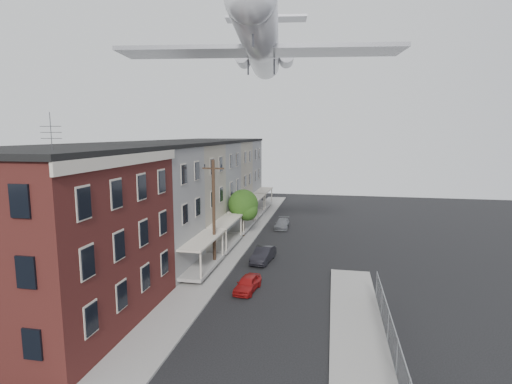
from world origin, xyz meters
TOP-DOWN VIEW (x-y plane):
  - sidewalk_left at (-5.50, 24.00)m, footprint 3.00×62.00m
  - sidewalk_right at (5.50, 6.00)m, footprint 3.00×26.00m
  - curb_left at (-4.05, 24.00)m, footprint 0.15×62.00m
  - curb_right at (4.05, 6.00)m, footprint 0.15×26.00m
  - corner_building at (-12.00, 7.00)m, footprint 10.31×12.30m
  - row_house_a at (-11.96, 16.50)m, footprint 11.98×7.00m
  - row_house_b at (-11.96, 23.50)m, footprint 11.98×7.00m
  - row_house_c at (-11.96, 30.50)m, footprint 11.98×7.00m
  - row_house_d at (-11.96, 37.50)m, footprint 11.98×7.00m
  - row_house_e at (-11.96, 44.50)m, footprint 11.98×7.00m
  - chainlink_fence at (7.00, 5.00)m, footprint 0.06×18.06m
  - utility_pole at (-5.60, 18.00)m, footprint 1.80×0.26m
  - street_tree at (-5.27, 27.92)m, footprint 3.22×3.20m
  - car_near at (-1.83, 13.59)m, footprint 1.72×3.40m
  - car_mid at (-1.87, 20.20)m, footprint 1.84×4.05m
  - car_far at (-1.80, 32.83)m, footprint 1.58×3.82m
  - airplane at (-2.11, 20.30)m, footprint 21.82×24.91m

SIDE VIEW (x-z plane):
  - sidewalk_left at x=-5.50m, z-range 0.00..0.12m
  - sidewalk_right at x=5.50m, z-range 0.00..0.12m
  - curb_left at x=-4.05m, z-range 0.00..0.14m
  - curb_right at x=4.05m, z-range 0.00..0.14m
  - car_far at x=-1.80m, z-range 0.00..1.10m
  - car_near at x=-1.83m, z-range 0.00..1.11m
  - car_mid at x=-1.87m, z-range 0.00..1.29m
  - chainlink_fence at x=7.00m, z-range 0.05..1.95m
  - street_tree at x=-5.27m, z-range 0.85..6.05m
  - utility_pole at x=-5.60m, z-range 0.17..9.17m
  - row_house_a at x=-11.96m, z-range -0.02..10.28m
  - row_house_b at x=-11.96m, z-range -0.02..10.28m
  - row_house_c at x=-11.96m, z-range -0.02..10.28m
  - row_house_d at x=-11.96m, z-range -0.02..10.28m
  - row_house_e at x=-11.96m, z-range -0.02..10.28m
  - corner_building at x=-12.00m, z-range -0.91..11.24m
  - airplane at x=-2.11m, z-range 14.67..21.84m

